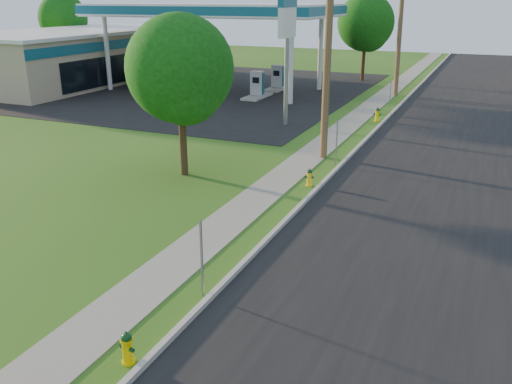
% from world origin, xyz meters
% --- Properties ---
extents(road, '(8.00, 120.00, 0.02)m').
position_xyz_m(road, '(4.50, 10.00, 0.01)').
color(road, black).
rests_on(road, ground).
extents(curb, '(0.15, 120.00, 0.15)m').
position_xyz_m(curb, '(0.50, 10.00, 0.07)').
color(curb, '#A7A599').
rests_on(curb, ground).
extents(sidewalk, '(1.50, 120.00, 0.03)m').
position_xyz_m(sidewalk, '(-1.25, 10.00, 0.01)').
color(sidewalk, gray).
rests_on(sidewalk, ground).
extents(forecourt, '(26.00, 28.00, 0.02)m').
position_xyz_m(forecourt, '(-16.00, 32.00, 0.01)').
color(forecourt, black).
rests_on(forecourt, ground).
extents(utility_pole_mid, '(1.40, 0.32, 9.80)m').
position_xyz_m(utility_pole_mid, '(-0.60, 17.00, 4.95)').
color(utility_pole_mid, brown).
rests_on(utility_pole_mid, ground).
extents(utility_pole_far, '(1.40, 0.32, 9.50)m').
position_xyz_m(utility_pole_far, '(-0.60, 35.00, 4.80)').
color(utility_pole_far, brown).
rests_on(utility_pole_far, ground).
extents(sign_post_near, '(0.05, 0.04, 2.00)m').
position_xyz_m(sign_post_near, '(0.25, 4.20, 1.00)').
color(sign_post_near, gray).
rests_on(sign_post_near, ground).
extents(sign_post_mid, '(0.05, 0.04, 2.00)m').
position_xyz_m(sign_post_mid, '(0.25, 16.00, 1.00)').
color(sign_post_mid, gray).
rests_on(sign_post_mid, ground).
extents(sign_post_far, '(0.05, 0.04, 2.00)m').
position_xyz_m(sign_post_far, '(0.25, 28.20, 1.00)').
color(sign_post_far, gray).
rests_on(sign_post_far, ground).
extents(gas_canopy, '(18.18, 9.18, 6.40)m').
position_xyz_m(gas_canopy, '(-14.00, 32.00, 5.90)').
color(gas_canopy, silver).
rests_on(gas_canopy, ground).
extents(fuel_pump_nw, '(1.20, 3.20, 1.90)m').
position_xyz_m(fuel_pump_nw, '(-18.50, 30.00, 0.72)').
color(fuel_pump_nw, '#A7A599').
rests_on(fuel_pump_nw, ground).
extents(fuel_pump_ne, '(1.20, 3.20, 1.90)m').
position_xyz_m(fuel_pump_ne, '(-9.50, 30.00, 0.72)').
color(fuel_pump_ne, '#A7A599').
rests_on(fuel_pump_ne, ground).
extents(fuel_pump_sw, '(1.20, 3.20, 1.90)m').
position_xyz_m(fuel_pump_sw, '(-18.50, 34.00, 0.72)').
color(fuel_pump_sw, '#A7A599').
rests_on(fuel_pump_sw, ground).
extents(fuel_pump_se, '(1.20, 3.20, 1.90)m').
position_xyz_m(fuel_pump_se, '(-9.50, 34.00, 0.72)').
color(fuel_pump_se, '#A7A599').
rests_on(fuel_pump_se, ground).
extents(convenience_store, '(10.40, 22.40, 4.25)m').
position_xyz_m(convenience_store, '(-26.98, 32.00, 2.13)').
color(convenience_store, tan).
rests_on(convenience_store, ground).
extents(price_pylon, '(0.34, 2.04, 6.85)m').
position_xyz_m(price_pylon, '(-4.50, 22.50, 5.43)').
color(price_pylon, gray).
rests_on(price_pylon, ground).
extents(tree_verge, '(4.20, 4.20, 6.36)m').
position_xyz_m(tree_verge, '(-5.00, 12.28, 4.09)').
color(tree_verge, '#352614').
rests_on(tree_verge, ground).
extents(tree_lot, '(4.77, 4.77, 7.23)m').
position_xyz_m(tree_lot, '(-4.45, 41.51, 4.66)').
color(tree_lot, '#352614').
rests_on(tree_lot, ground).
extents(tree_back, '(4.80, 4.80, 7.27)m').
position_xyz_m(tree_back, '(-34.30, 38.44, 4.68)').
color(tree_back, '#352614').
rests_on(tree_back, ground).
extents(hydrant_near, '(0.38, 0.33, 0.72)m').
position_xyz_m(hydrant_near, '(0.13, 1.35, 0.35)').
color(hydrant_near, '#E0BE00').
rests_on(hydrant_near, ground).
extents(hydrant_mid, '(0.35, 0.31, 0.69)m').
position_xyz_m(hydrant_mid, '(0.04, 13.04, 0.34)').
color(hydrant_mid, yellow).
rests_on(hydrant_mid, ground).
extents(hydrant_far, '(0.44, 0.39, 0.84)m').
position_xyz_m(hydrant_far, '(0.07, 25.56, 0.41)').
color(hydrant_far, yellow).
rests_on(hydrant_far, ground).
extents(car_red, '(4.91, 2.49, 1.33)m').
position_xyz_m(car_red, '(-18.63, 32.04, 0.66)').
color(car_red, maroon).
rests_on(car_red, ground).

